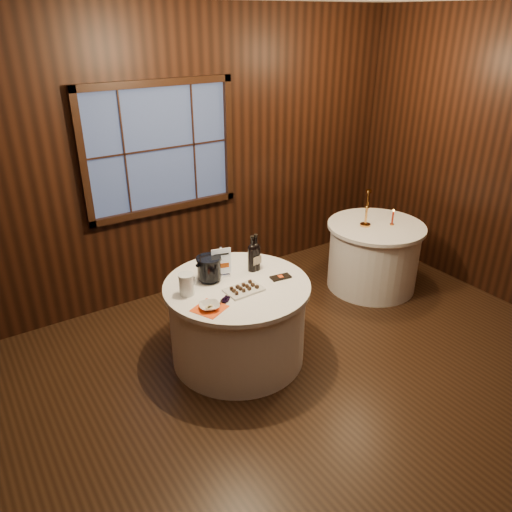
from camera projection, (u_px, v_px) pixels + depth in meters
ground at (305, 422)px, 3.90m from camera, size 6.00×6.00×0.00m
back_wall at (160, 159)px, 5.09m from camera, size 6.00×0.10×3.00m
main_table at (238, 321)px, 4.48m from camera, size 1.28×1.28×0.77m
side_table at (373, 256)px, 5.69m from camera, size 1.08×1.08×0.77m
sign_stand at (222, 266)px, 4.40m from camera, size 0.17×0.12×0.28m
port_bottle_left at (252, 256)px, 4.47m from camera, size 0.08×0.09×0.34m
port_bottle_right at (256, 254)px, 4.49m from camera, size 0.08×0.09×0.35m
ice_bucket at (209, 268)px, 4.32m from camera, size 0.22×0.22×0.22m
chocolate_plate at (244, 289)px, 4.19m from camera, size 0.32×0.22×0.04m
chocolate_box at (281, 277)px, 4.41m from camera, size 0.19×0.12×0.02m
grape_bunch at (227, 300)px, 4.03m from camera, size 0.16×0.10×0.04m
glass_pitcher at (187, 284)px, 4.11m from camera, size 0.17×0.13×0.19m
orange_napkin at (209, 309)px, 3.94m from camera, size 0.31×0.31×0.00m
cracker_bowl at (209, 306)px, 3.94m from camera, size 0.20×0.20×0.04m
brass_candlestick at (366, 213)px, 5.44m from camera, size 0.12×0.12×0.41m
red_candle at (393, 219)px, 5.49m from camera, size 0.05×0.05×0.18m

